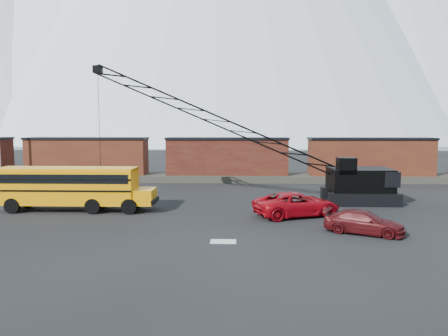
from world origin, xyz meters
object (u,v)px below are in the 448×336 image
object	(u,v)px
school_bus	(72,186)
maroon_suv	(364,222)
red_pickup	(297,204)
crawler_crane	(234,128)

from	to	relation	value
school_bus	maroon_suv	world-z (taller)	school_bus
red_pickup	crawler_crane	bearing A→B (deg)	18.98
red_pickup	school_bus	bearing A→B (deg)	64.11
maroon_suv	school_bus	bearing A→B (deg)	97.56
maroon_suv	red_pickup	bearing A→B (deg)	59.46
crawler_crane	school_bus	bearing A→B (deg)	-161.55
school_bus	maroon_suv	distance (m)	20.47
school_bus	maroon_suv	size ratio (longest dim) A/B	2.55
school_bus	crawler_crane	world-z (taller)	crawler_crane
crawler_crane	red_pickup	bearing A→B (deg)	-49.92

